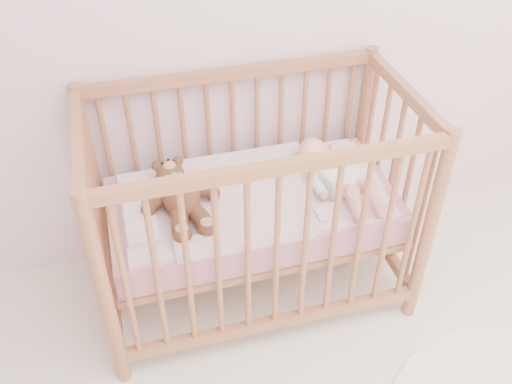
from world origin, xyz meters
name	(u,v)px	position (x,y,z in m)	size (l,w,h in m)	color
crib	(253,207)	(-0.41, 1.60, 0.50)	(1.36, 0.76, 1.00)	#A26745
mattress	(253,209)	(-0.41, 1.60, 0.49)	(1.22, 0.62, 0.13)	#CC7F94
blanket	(253,196)	(-0.41, 1.60, 0.56)	(1.10, 0.58, 0.06)	pink
baby	(333,171)	(-0.05, 1.58, 0.64)	(0.27, 0.57, 0.14)	white
teddy_bear	(181,195)	(-0.71, 1.58, 0.65)	(0.34, 0.49, 0.14)	brown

